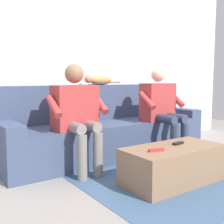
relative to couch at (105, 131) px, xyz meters
name	(u,v)px	position (x,y,z in m)	size (l,w,h in m)	color
ground_plane	(143,170)	(0.00, 0.75, -0.32)	(8.00, 8.00, 0.00)	gray
back_wall	(88,61)	(0.00, -0.43, 0.91)	(5.50, 0.06, 2.45)	silver
couch	(105,131)	(0.00, 0.00, 0.00)	(2.68, 0.79, 0.90)	#3D4C6B
coffee_table	(173,165)	(0.00, 1.18, -0.14)	(0.98, 0.49, 0.35)	#8C6B4C
person_left_seated	(161,106)	(-0.59, 0.40, 0.32)	(0.59, 0.55, 1.12)	#B23838
person_right_seated	(77,111)	(0.59, 0.37, 0.34)	(0.61, 0.50, 1.14)	#B23838
cat_on_backrest	(99,80)	(-0.06, -0.24, 0.65)	(0.56, 0.15, 0.14)	#B7844C
remote_black	(178,143)	(-0.11, 1.14, 0.04)	(0.13, 0.04, 0.02)	black
remote_red	(156,150)	(0.26, 1.21, 0.05)	(0.15, 0.03, 0.03)	#B73333
floor_rug	(162,178)	(0.00, 1.03, -0.31)	(1.62, 1.77, 0.01)	#426084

